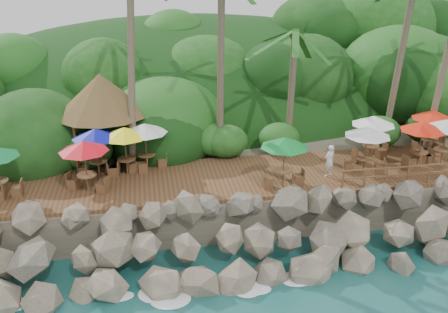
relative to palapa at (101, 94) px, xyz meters
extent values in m
plane|color=#19514F|center=(5.95, -9.90, -5.79)|extent=(140.00, 140.00, 0.00)
cube|color=gray|center=(5.95, 6.10, -4.74)|extent=(32.00, 25.20, 2.10)
ellipsoid|color=#143811|center=(5.95, 13.60, -5.79)|extent=(44.80, 28.00, 15.40)
cube|color=brown|center=(5.95, -3.90, -3.59)|extent=(26.00, 5.00, 0.20)
ellipsoid|color=white|center=(-3.05, -9.60, -5.76)|extent=(1.20, 0.80, 0.06)
ellipsoid|color=white|center=(-0.05, -9.60, -5.76)|extent=(1.20, 0.80, 0.06)
ellipsoid|color=white|center=(2.95, -9.60, -5.76)|extent=(1.20, 0.80, 0.06)
ellipsoid|color=white|center=(5.95, -9.60, -5.76)|extent=(1.20, 0.80, 0.06)
ellipsoid|color=white|center=(8.95, -9.60, -5.76)|extent=(1.20, 0.80, 0.06)
ellipsoid|color=white|center=(11.95, -9.60, -5.76)|extent=(1.20, 0.80, 0.06)
ellipsoid|color=white|center=(14.95, -9.60, -5.76)|extent=(1.20, 0.80, 0.06)
cylinder|color=brown|center=(1.73, -0.73, 2.19)|extent=(1.02, 3.06, 11.11)
cylinder|color=brown|center=(6.26, -0.99, 1.35)|extent=(0.54, 0.70, 9.68)
cylinder|color=brown|center=(10.19, -0.86, -0.15)|extent=(0.43, 0.80, 6.68)
ellipsoid|color=#23601E|center=(10.19, -0.86, 3.18)|extent=(6.00, 6.00, 2.40)
cylinder|color=brown|center=(18.63, -1.54, 1.04)|extent=(1.82, 1.58, 8.96)
cylinder|color=brown|center=(16.31, -0.90, 1.43)|extent=(0.64, 1.18, 9.84)
cylinder|color=brown|center=(-1.40, -1.40, -2.29)|extent=(0.16, 0.16, 2.40)
cylinder|color=brown|center=(1.40, -1.40, -2.29)|extent=(0.16, 0.16, 2.40)
cylinder|color=brown|center=(-1.40, 1.40, -2.29)|extent=(0.16, 0.16, 2.40)
cylinder|color=brown|center=(1.40, 1.40, -2.29)|extent=(0.16, 0.16, 2.40)
cone|color=brown|center=(0.00, 0.00, 0.01)|extent=(4.95, 4.95, 2.20)
cylinder|color=brown|center=(1.17, -2.73, -3.08)|extent=(0.09, 0.09, 0.81)
cylinder|color=brown|center=(1.17, -2.73, -2.67)|extent=(0.92, 0.92, 0.05)
cylinder|color=brown|center=(1.17, -2.73, -2.28)|extent=(0.05, 0.05, 2.42)
cone|color=#FFF115|center=(1.17, -2.73, -1.24)|extent=(2.31, 2.31, 0.49)
cube|color=brown|center=(0.41, -2.85, -3.24)|extent=(0.53, 0.53, 0.51)
cube|color=brown|center=(1.92, -2.60, -3.24)|extent=(0.53, 0.53, 0.51)
cylinder|color=brown|center=(17.75, -2.64, -3.08)|extent=(0.09, 0.09, 0.81)
cylinder|color=brown|center=(17.75, -2.64, -2.67)|extent=(0.92, 0.92, 0.05)
cylinder|color=brown|center=(17.75, -2.64, -2.28)|extent=(0.05, 0.05, 2.42)
cone|color=red|center=(17.75, -2.64, -1.24)|extent=(2.31, 2.31, 0.49)
cube|color=brown|center=(17.00, -2.83, -3.24)|extent=(0.56, 0.56, 0.51)
cube|color=brown|center=(18.49, -2.46, -3.24)|extent=(0.56, 0.56, 0.51)
cylinder|color=brown|center=(-0.23, -2.71, -3.08)|extent=(0.09, 0.09, 0.81)
cylinder|color=brown|center=(-0.23, -2.71, -2.67)|extent=(0.92, 0.92, 0.05)
cylinder|color=brown|center=(-0.23, -2.71, -2.28)|extent=(0.05, 0.05, 2.42)
cone|color=#0C12A1|center=(-0.23, -2.71, -1.24)|extent=(2.31, 2.31, 0.49)
cube|color=brown|center=(-0.99, -2.60, -3.24)|extent=(0.53, 0.53, 0.51)
cube|color=brown|center=(0.53, -2.83, -3.24)|extent=(0.53, 0.53, 0.51)
cylinder|color=brown|center=(13.04, -4.61, -3.08)|extent=(0.09, 0.09, 0.81)
cylinder|color=brown|center=(13.04, -4.61, -2.67)|extent=(0.92, 0.92, 0.05)
cylinder|color=brown|center=(13.04, -4.61, -2.28)|extent=(0.05, 0.05, 2.42)
cone|color=silver|center=(13.04, -4.61, -1.24)|extent=(2.31, 2.31, 0.49)
cube|color=brown|center=(12.31, -4.37, -3.24)|extent=(0.58, 0.58, 0.51)
cube|color=brown|center=(13.78, -4.85, -3.24)|extent=(0.58, 0.58, 0.51)
cylinder|color=brown|center=(14.08, -3.04, -3.08)|extent=(0.09, 0.09, 0.81)
cylinder|color=brown|center=(14.08, -3.04, -2.67)|extent=(0.92, 0.92, 0.05)
cylinder|color=brown|center=(14.08, -3.04, -2.28)|extent=(0.05, 0.05, 2.42)
cone|color=white|center=(14.08, -3.04, -1.24)|extent=(2.31, 2.31, 0.49)
cube|color=brown|center=(13.33, -3.21, -3.24)|extent=(0.55, 0.55, 0.51)
cube|color=brown|center=(14.84, -2.88, -3.24)|extent=(0.55, 0.55, 0.51)
cylinder|color=brown|center=(-0.64, -4.38, -3.08)|extent=(0.09, 0.09, 0.81)
cylinder|color=brown|center=(-0.64, -4.38, -2.67)|extent=(0.92, 0.92, 0.05)
cylinder|color=brown|center=(-0.64, -4.38, -2.28)|extent=(0.05, 0.05, 2.42)
cone|color=red|center=(-0.64, -4.38, -1.24)|extent=(2.31, 2.31, 0.49)
cube|color=brown|center=(-1.34, -4.05, -3.24)|extent=(0.61, 0.61, 0.51)
cube|color=brown|center=(0.06, -4.70, -3.24)|extent=(0.61, 0.61, 0.51)
cylinder|color=brown|center=(16.18, -4.32, -3.08)|extent=(0.09, 0.09, 0.81)
cylinder|color=brown|center=(16.18, -4.32, -2.67)|extent=(0.92, 0.92, 0.05)
cylinder|color=brown|center=(16.18, -4.32, -2.28)|extent=(0.05, 0.05, 2.42)
cone|color=red|center=(16.18, -4.32, -1.24)|extent=(2.31, 2.31, 0.49)
cube|color=brown|center=(15.46, -4.60, -3.24)|extent=(0.60, 0.60, 0.51)
cube|color=brown|center=(16.89, -4.04, -3.24)|extent=(0.60, 0.60, 0.51)
cube|color=brown|center=(-3.79, -4.43, -3.24)|extent=(0.47, 0.47, 0.51)
cylinder|color=brown|center=(17.56, -4.24, -3.08)|extent=(0.09, 0.09, 0.81)
cylinder|color=brown|center=(17.56, -4.24, -2.67)|extent=(0.92, 0.92, 0.05)
cylinder|color=brown|center=(17.56, -4.24, -2.28)|extent=(0.05, 0.05, 2.42)
cone|color=silver|center=(17.56, -4.24, -1.24)|extent=(2.31, 2.31, 0.49)
cube|color=brown|center=(16.83, -4.02, -3.24)|extent=(0.57, 0.57, 0.51)
cylinder|color=brown|center=(2.17, -2.30, -3.08)|extent=(0.09, 0.09, 0.81)
cylinder|color=brown|center=(2.17, -2.30, -2.67)|extent=(0.92, 0.92, 0.05)
cylinder|color=brown|center=(2.17, -2.30, -2.28)|extent=(0.05, 0.05, 2.42)
cone|color=silver|center=(2.17, -2.30, -1.24)|extent=(2.31, 2.31, 0.49)
cube|color=brown|center=(1.42, -2.48, -3.24)|extent=(0.56, 0.56, 0.51)
cube|color=brown|center=(2.92, -2.11, -3.24)|extent=(0.56, 0.56, 0.51)
cylinder|color=brown|center=(8.56, -5.40, -3.08)|extent=(0.09, 0.09, 0.81)
cylinder|color=brown|center=(8.56, -5.40, -2.67)|extent=(0.92, 0.92, 0.05)
cylinder|color=brown|center=(8.56, -5.40, -2.28)|extent=(0.05, 0.05, 2.42)
cone|color=#0D7B2C|center=(8.56, -5.40, -1.24)|extent=(2.31, 2.31, 0.49)
cube|color=brown|center=(7.79, -5.41, -3.24)|extent=(0.47, 0.47, 0.51)
cube|color=brown|center=(9.33, -5.38, -3.24)|extent=(0.47, 0.47, 0.51)
cube|color=brown|center=(-4.53, -4.65, -3.24)|extent=(0.48, 0.48, 0.51)
cylinder|color=brown|center=(11.24, -6.25, -2.99)|extent=(0.10, 0.10, 1.00)
cylinder|color=brown|center=(12.34, -6.25, -2.99)|extent=(0.10, 0.10, 1.00)
cylinder|color=brown|center=(13.44, -6.25, -2.99)|extent=(0.10, 0.10, 1.00)
cylinder|color=brown|center=(14.54, -6.25, -2.99)|extent=(0.10, 0.10, 1.00)
cylinder|color=brown|center=(15.64, -6.25, -2.99)|extent=(0.10, 0.10, 1.00)
cube|color=brown|center=(13.99, -6.25, -2.54)|extent=(6.10, 0.06, 0.06)
cube|color=brown|center=(13.99, -6.25, -2.94)|extent=(6.10, 0.06, 0.06)
imported|color=silver|center=(11.15, -4.66, -2.66)|extent=(0.71, 0.61, 1.66)
camera|label=1|loc=(2.21, -26.09, 6.93)|focal=39.58mm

